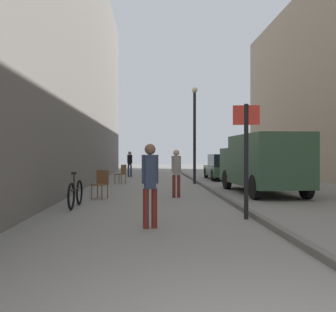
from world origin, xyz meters
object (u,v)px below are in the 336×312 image
object	(u,v)px
pedestrian_main_foreground	(130,162)
delivery_van	(262,162)
pedestrian_far_crossing	(150,180)
pedestrian_mid_block	(176,170)
street_sign_post	(246,151)
cafe_chair_near_window	(101,182)
lamp_post	(195,128)
bicycle_leaning	(75,193)
cafe_chair_by_doorway	(122,173)
parked_car	(224,167)

from	to	relation	value
pedestrian_main_foreground	delivery_van	world-z (taller)	delivery_van
pedestrian_main_foreground	pedestrian_far_crossing	bearing A→B (deg)	-80.71
pedestrian_far_crossing	pedestrian_mid_block	bearing A→B (deg)	72.96
street_sign_post	cafe_chair_near_window	distance (m)	5.74
street_sign_post	lamp_post	bearing A→B (deg)	-82.78
bicycle_leaning	cafe_chair_by_doorway	size ratio (longest dim) A/B	1.88
pedestrian_main_foreground	cafe_chair_near_window	xyz separation A→B (m)	(-0.34, -11.77, -0.39)
pedestrian_main_foreground	bicycle_leaning	bearing A→B (deg)	-88.25
pedestrian_far_crossing	street_sign_post	distance (m)	2.44
parked_car	cafe_chair_near_window	size ratio (longest dim) A/B	4.49
bicycle_leaning	pedestrian_far_crossing	bearing A→B (deg)	-55.25
lamp_post	parked_car	bearing A→B (deg)	56.56
pedestrian_mid_block	street_sign_post	bearing A→B (deg)	-77.76
pedestrian_far_crossing	cafe_chair_by_doorway	distance (m)	11.60
delivery_van	lamp_post	distance (m)	5.39
pedestrian_far_crossing	lamp_post	size ratio (longest dim) A/B	0.35
street_sign_post	cafe_chair_near_window	world-z (taller)	street_sign_post
pedestrian_main_foreground	pedestrian_mid_block	xyz separation A→B (m)	(2.16, -11.61, -0.00)
bicycle_leaning	cafe_chair_near_window	world-z (taller)	bicycle_leaning
street_sign_post	cafe_chair_by_doorway	xyz separation A→B (m)	(-3.56, 10.54, -1.00)
cafe_chair_by_doorway	lamp_post	bearing A→B (deg)	-65.66
pedestrian_main_foreground	parked_car	world-z (taller)	pedestrian_main_foreground
pedestrian_main_foreground	pedestrian_far_crossing	xyz separation A→B (m)	(1.28, -16.93, 0.03)
pedestrian_mid_block	street_sign_post	distance (m)	4.58
street_sign_post	pedestrian_main_foreground	bearing A→B (deg)	-70.44
parked_car	street_sign_post	size ratio (longest dim) A/B	1.62
pedestrian_far_crossing	parked_car	distance (m)	15.00
pedestrian_mid_block	parked_car	bearing A→B (deg)	65.47
parked_car	pedestrian_main_foreground	bearing A→B (deg)	155.92
pedestrian_main_foreground	cafe_chair_near_window	distance (m)	11.78
pedestrian_main_foreground	parked_car	distance (m)	6.09
pedestrian_far_crossing	cafe_chair_by_doorway	bearing A→B (deg)	89.31
pedestrian_far_crossing	parked_car	bearing A→B (deg)	65.96
street_sign_post	cafe_chair_near_window	size ratio (longest dim) A/B	2.77
delivery_van	parked_car	bearing A→B (deg)	86.87
delivery_van	cafe_chair_near_window	size ratio (longest dim) A/B	5.76
street_sign_post	bicycle_leaning	world-z (taller)	street_sign_post
delivery_van	lamp_post	xyz separation A→B (m)	(-1.97, 4.77, 1.55)
pedestrian_main_foreground	delivery_van	xyz separation A→B (m)	(5.44, -10.42, 0.24)
lamp_post	cafe_chair_near_window	world-z (taller)	lamp_post
pedestrian_far_crossing	lamp_post	xyz separation A→B (m)	(2.20, 11.28, 1.76)
pedestrian_main_foreground	delivery_van	bearing A→B (deg)	-57.44
pedestrian_far_crossing	bicycle_leaning	xyz separation A→B (m)	(-2.05, 3.10, -0.59)
pedestrian_far_crossing	parked_car	size ratio (longest dim) A/B	0.40
parked_car	cafe_chair_near_window	distance (m)	10.93
street_sign_post	bicycle_leaning	bearing A→B (deg)	-19.45
bicycle_leaning	pedestrian_main_foreground	bearing A→B (deg)	88.01
pedestrian_far_crossing	lamp_post	bearing A→B (deg)	71.39
parked_car	cafe_chair_near_window	xyz separation A→B (m)	(-5.86, -9.22, -0.17)
pedestrian_mid_block	cafe_chair_by_doorway	distance (m)	6.61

